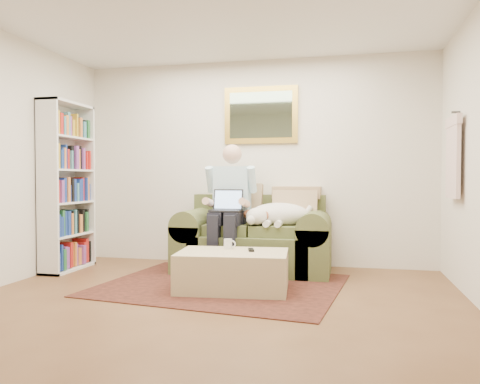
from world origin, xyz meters
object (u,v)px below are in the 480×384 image
(sleeping_dog, at_px, (280,214))
(ottoman, at_px, (233,271))
(seated_man, at_px, (228,208))
(bookshelf, at_px, (67,186))
(laptop, at_px, (227,205))
(coffee_mug, at_px, (228,244))
(sofa, at_px, (254,245))

(sleeping_dog, distance_m, ottoman, 1.09)
(seated_man, height_order, bookshelf, bookshelf)
(laptop, distance_m, sleeping_dog, 0.61)
(sleeping_dog, xyz_separation_m, coffee_mug, (-0.42, -0.75, -0.25))
(coffee_mug, bearing_deg, bookshelf, 168.43)
(laptop, bearing_deg, sleeping_dog, 13.64)
(coffee_mug, xyz_separation_m, bookshelf, (-2.10, 0.43, 0.57))
(sofa, xyz_separation_m, coffee_mug, (-0.10, -0.84, 0.13))
(laptop, bearing_deg, bookshelf, -174.61)
(sofa, distance_m, laptop, 0.60)
(laptop, height_order, sleeping_dog, laptop)
(laptop, distance_m, bookshelf, 1.95)
(coffee_mug, bearing_deg, laptop, 105.40)
(sofa, bearing_deg, ottoman, -90.55)
(sofa, relative_size, seated_man, 1.19)
(laptop, distance_m, coffee_mug, 0.73)
(ottoman, bearing_deg, sleeping_dog, 70.15)
(seated_man, xyz_separation_m, laptop, (0.00, -0.07, 0.04))
(seated_man, height_order, ottoman, seated_man)
(seated_man, relative_size, coffee_mug, 15.02)
(sofa, height_order, sleeping_dog, sofa)
(sofa, relative_size, coffee_mug, 17.86)
(ottoman, xyz_separation_m, coffee_mug, (-0.09, 0.16, 0.24))
(sofa, xyz_separation_m, laptop, (-0.27, -0.23, 0.48))
(coffee_mug, height_order, bookshelf, bookshelf)
(ottoman, xyz_separation_m, bookshelf, (-2.19, 0.59, 0.81))
(sofa, xyz_separation_m, ottoman, (-0.01, -1.00, -0.12))
(seated_man, distance_m, bookshelf, 1.96)
(sofa, distance_m, ottoman, 1.01)
(seated_man, bearing_deg, bookshelf, -172.57)
(sofa, height_order, bookshelf, bookshelf)
(sleeping_dog, bearing_deg, bookshelf, -172.65)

